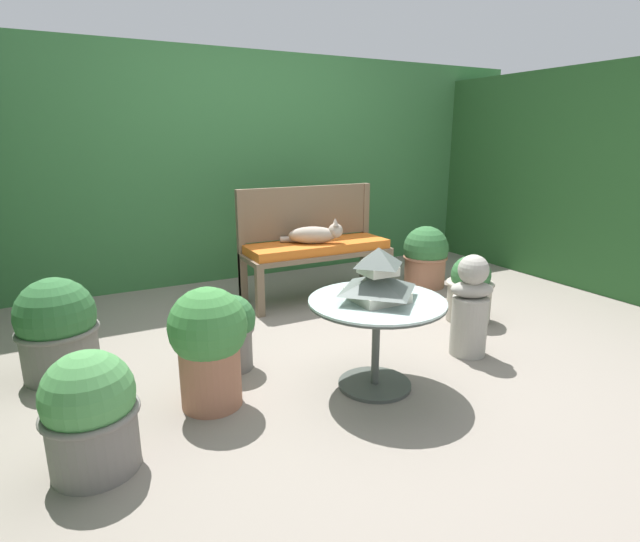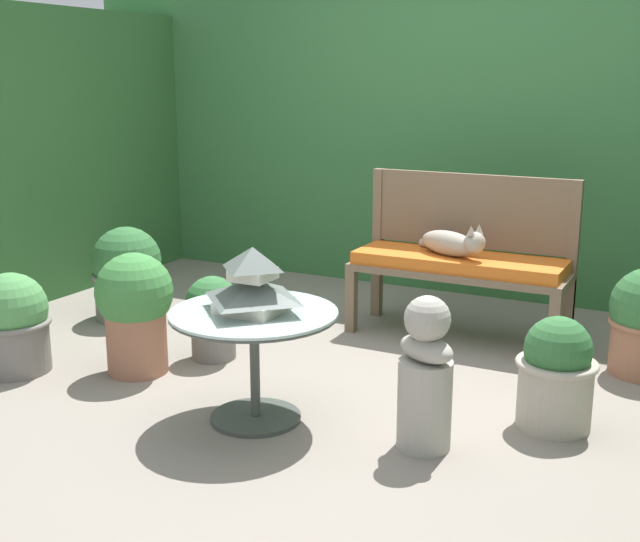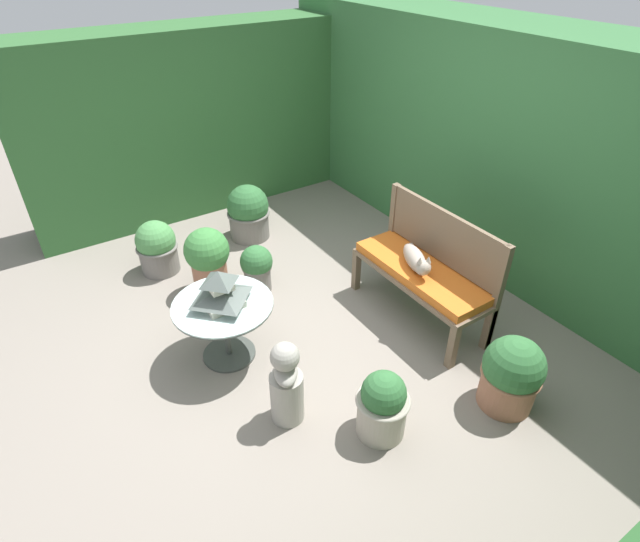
{
  "view_description": "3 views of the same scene",
  "coord_description": "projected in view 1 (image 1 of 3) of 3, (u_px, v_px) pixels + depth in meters",
  "views": [
    {
      "loc": [
        -1.66,
        -2.73,
        1.36
      ],
      "look_at": [
        0.0,
        0.45,
        0.39
      ],
      "focal_mm": 28.0,
      "sensor_mm": 36.0,
      "label": 1
    },
    {
      "loc": [
        1.6,
        -3.48,
        1.52
      ],
      "look_at": [
        -0.21,
        0.03,
        0.55
      ],
      "focal_mm": 45.0,
      "sensor_mm": 36.0,
      "label": 2
    },
    {
      "loc": [
        2.58,
        -1.59,
        2.79
      ],
      "look_at": [
        -0.23,
        0.25,
        0.46
      ],
      "focal_mm": 28.0,
      "sensor_mm": 36.0,
      "label": 3
    }
  ],
  "objects": [
    {
      "name": "garden_bust",
      "position": [
        470.0,
        308.0,
        3.16
      ],
      "size": [
        0.31,
        0.26,
        0.66
      ],
      "rotation": [
        0.0,
        0.0,
        -0.47
      ],
      "color": "#A39E93",
      "rests_on": "ground"
    },
    {
      "name": "potted_plant_table_far",
      "position": [
        90.0,
        413.0,
        2.05
      ],
      "size": [
        0.4,
        0.4,
        0.53
      ],
      "color": "slate",
      "rests_on": "ground"
    },
    {
      "name": "potted_plant_path_edge",
      "position": [
        470.0,
        289.0,
        3.76
      ],
      "size": [
        0.36,
        0.36,
        0.51
      ],
      "color": "#ADA393",
      "rests_on": "ground"
    },
    {
      "name": "foliage_hedge_back",
      "position": [
        234.0,
        166.0,
        5.19
      ],
      "size": [
        6.4,
        0.95,
        2.14
      ],
      "primitive_type": "cube",
      "color": "#38703D",
      "rests_on": "ground"
    },
    {
      "name": "potted_plant_hedge_corner",
      "position": [
        58.0,
        329.0,
        2.88
      ],
      "size": [
        0.45,
        0.45,
        0.59
      ],
      "color": "slate",
      "rests_on": "ground"
    },
    {
      "name": "foliage_hedge_right",
      "position": [
        609.0,
        179.0,
        4.58
      ],
      "size": [
        0.7,
        3.5,
        1.97
      ],
      "primitive_type": "cube",
      "color": "#285628",
      "rests_on": "ground"
    },
    {
      "name": "bench_backrest",
      "position": [
        306.0,
        219.0,
        4.35
      ],
      "size": [
        1.26,
        0.06,
        0.95
      ],
      "color": "brown",
      "rests_on": "ground"
    },
    {
      "name": "potted_plant_bench_right",
      "position": [
        209.0,
        343.0,
        2.54
      ],
      "size": [
        0.4,
        0.4,
        0.64
      ],
      "color": "#9E664C",
      "rests_on": "ground"
    },
    {
      "name": "pagoda_birdhouse",
      "position": [
        378.0,
        278.0,
        2.65
      ],
      "size": [
        0.36,
        0.36,
        0.29
      ],
      "color": "beige",
      "rests_on": "patio_table"
    },
    {
      "name": "potted_plant_patio_mid",
      "position": [
        231.0,
        330.0,
        2.98
      ],
      "size": [
        0.29,
        0.29,
        0.46
      ],
      "color": "slate",
      "rests_on": "ground"
    },
    {
      "name": "patio_table",
      "position": [
        377.0,
        319.0,
        2.71
      ],
      "size": [
        0.75,
        0.75,
        0.51
      ],
      "color": "#424742",
      "rests_on": "ground"
    },
    {
      "name": "cat",
      "position": [
        316.0,
        234.0,
        4.15
      ],
      "size": [
        0.47,
        0.33,
        0.21
      ],
      "rotation": [
        0.0,
        0.0,
        -0.41
      ],
      "color": "#A89989",
      "rests_on": "garden_bench"
    },
    {
      "name": "garden_bench",
      "position": [
        317.0,
        251.0,
        4.24
      ],
      "size": [
        1.26,
        0.45,
        0.5
      ],
      "color": "brown",
      "rests_on": "ground"
    },
    {
      "name": "potted_plant_table_near",
      "position": [
        425.0,
        257.0,
        4.64
      ],
      "size": [
        0.41,
        0.41,
        0.57
      ],
      "color": "#9E664C",
      "rests_on": "ground"
    },
    {
      "name": "ground",
      "position": [
        350.0,
        341.0,
        3.44
      ],
      "size": [
        30.0,
        30.0,
        0.0
      ],
      "primitive_type": "plane",
      "color": "gray"
    }
  ]
}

